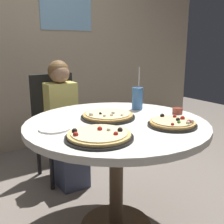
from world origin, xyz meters
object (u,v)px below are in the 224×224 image
chair_wooden (57,120)px  pizza_veggie (108,116)px  plate_small (55,128)px  diner_child (65,130)px  pizza_pepperoni (173,123)px  dining_table (116,138)px  soda_cup (137,98)px  sauce_bowl (177,111)px  pizza_cheese (99,136)px

chair_wooden → pizza_veggie: (-0.00, -0.87, 0.24)m
pizza_veggie → plate_small: bearing=-174.5°
diner_child → plate_small: (-0.38, -0.73, 0.27)m
pizza_pepperoni → plate_small: (-0.60, 0.32, -0.01)m
dining_table → diner_child: size_ratio=1.04×
diner_child → pizza_pepperoni: size_ratio=3.75×
diner_child → soda_cup: diner_child is taller
sauce_bowl → plate_small: bearing=171.0°
pizza_pepperoni → plate_small: 0.68m
diner_child → pizza_veggie: (-0.00, -0.69, 0.28)m
pizza_pepperoni → soda_cup: soda_cup is taller
diner_child → pizza_veggie: 0.75m
pizza_cheese → soda_cup: 0.69m
dining_table → pizza_veggie: bearing=91.8°
diner_child → sauce_bowl: size_ratio=15.46×
diner_child → pizza_pepperoni: bearing=-78.1°
pizza_cheese → pizza_pepperoni: size_ratio=1.22×
chair_wooden → pizza_cheese: size_ratio=2.70×
dining_table → pizza_veggie: pizza_veggie is taller
pizza_cheese → plate_small: size_ratio=1.96×
dining_table → sauce_bowl: sauce_bowl is taller
chair_wooden → soda_cup: size_ratio=3.09×
pizza_pepperoni → soda_cup: 0.46m
soda_cup → plate_small: size_ratio=1.71×
soda_cup → pizza_cheese: bearing=-144.9°
pizza_pepperoni → plate_small: pizza_pepperoni is taller
sauce_bowl → plate_small: (-0.84, 0.13, -0.02)m
diner_child → pizza_cheese: 1.07m
plate_small → chair_wooden: bearing=67.2°
dining_table → soda_cup: 0.41m
dining_table → plate_small: (-0.38, 0.06, 0.11)m
chair_wooden → plate_small: 1.01m
pizza_veggie → soda_cup: soda_cup is taller
pizza_veggie → diner_child: bearing=89.8°
dining_table → sauce_bowl: bearing=-9.0°
pizza_veggie → pizza_pepperoni: size_ratio=1.22×
chair_wooden → pizza_veggie: 0.90m
pizza_cheese → chair_wooden: bearing=77.9°
pizza_veggie → pizza_cheese: pizza_cheese is taller
sauce_bowl → dining_table: bearing=171.0°
chair_wooden → sauce_bowl: 1.16m
soda_cup → plate_small: bearing=-169.9°
dining_table → soda_cup: soda_cup is taller
pizza_pepperoni → soda_cup: bearing=78.5°
dining_table → chair_wooden: 0.98m
chair_wooden → pizza_pepperoni: bearing=-79.9°
dining_table → sauce_bowl: (0.46, -0.07, 0.13)m
dining_table → pizza_pepperoni: size_ratio=3.92×
dining_table → pizza_veggie: 0.16m
diner_child → chair_wooden: bearing=89.4°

